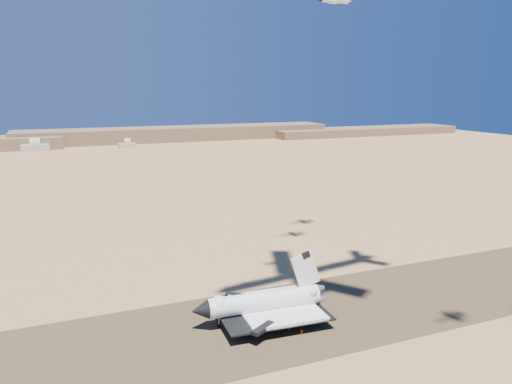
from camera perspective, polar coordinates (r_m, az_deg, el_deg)
name	(u,v)px	position (r m, az deg, el deg)	size (l,w,h in m)	color
ground	(236,329)	(152.76, -2.29, -15.38)	(1200.00, 1200.00, 0.00)	#A9804B
runway	(236,329)	(152.75, -2.29, -15.37)	(600.00, 50.00, 0.06)	#4A3625
ridgeline	(141,137)	(667.27, -13.03, 6.15)	(960.00, 90.00, 18.00)	brown
hangars	(31,148)	(609.63, -24.29, 4.64)	(200.50, 29.50, 30.00)	#AFA99B
shuttle	(263,304)	(154.95, 0.79, -12.66)	(42.47, 27.64, 20.89)	white
crew_a	(289,328)	(151.54, 3.80, -15.20)	(0.70, 0.46, 1.92)	orange
crew_b	(304,322)	(155.09, 5.54, -14.57)	(0.92, 0.53, 1.90)	orange
crew_c	(301,332)	(149.70, 5.22, -15.62)	(1.03, 0.53, 1.76)	orange
chase_jet_e	(334,1)	(224.00, 8.92, 20.77)	(16.16, 8.55, 4.03)	silver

